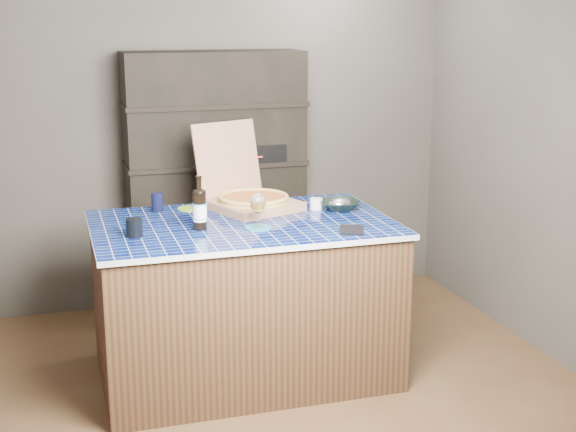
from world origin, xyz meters
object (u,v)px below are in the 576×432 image
object	(u,v)px
mead_bottle	(200,208)
bowl	(340,205)
wine_glass	(258,204)
pizza_box	(251,197)
kitchen_island	(244,299)
dvd_case	(352,230)

from	to	relation	value
mead_bottle	bowl	distance (m)	0.90
mead_bottle	wine_glass	size ratio (longest dim) A/B	1.55
bowl	pizza_box	bearing A→B (deg)	159.11
pizza_box	bowl	bearing A→B (deg)	-42.09
kitchen_island	mead_bottle	world-z (taller)	mead_bottle
pizza_box	bowl	world-z (taller)	pizza_box
dvd_case	kitchen_island	bearing A→B (deg)	166.41
pizza_box	dvd_case	xyz separation A→B (m)	(0.38, -0.66, -0.06)
wine_glass	bowl	size ratio (longest dim) A/B	0.82
mead_bottle	dvd_case	world-z (taller)	mead_bottle
kitchen_island	bowl	distance (m)	0.79
pizza_box	bowl	distance (m)	0.53
kitchen_island	dvd_case	size ratio (longest dim) A/B	9.43
kitchen_island	dvd_case	xyz separation A→B (m)	(0.51, -0.36, 0.46)
wine_glass	dvd_case	bearing A→B (deg)	-24.29
mead_bottle	kitchen_island	bearing A→B (deg)	17.56
dvd_case	bowl	world-z (taller)	bowl
mead_bottle	bowl	bearing A→B (deg)	12.27
bowl	dvd_case	bearing A→B (deg)	-103.23
wine_glass	mead_bottle	bearing A→B (deg)	166.70
pizza_box	kitchen_island	bearing A→B (deg)	-134.00
kitchen_island	wine_glass	xyz separation A→B (m)	(0.05, -0.15, 0.59)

